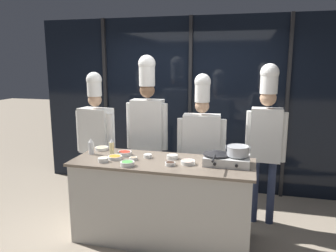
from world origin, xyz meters
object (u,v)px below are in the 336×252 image
object	(u,v)px
stock_pot	(238,151)
prep_bowl_soy_glaze	(170,163)
prep_bowl_carrots	(115,157)
portable_stove	(227,160)
prep_bowl_mushrooms	(133,158)
prep_bowl_shrimp	(188,162)
squeeze_bottle_clear	(91,147)
prep_bowl_chili_flakes	(125,153)
squeeze_bottle_oil	(112,147)
prep_bowl_rice	(148,156)
chef_head	(96,131)
frying_pan	(217,153)
prep_bowl_ginger	(102,148)
chef_line	(201,139)
prep_bowl_chicken	(172,156)
chef_sous	(148,121)
prep_bowl_noodles	(103,160)
prep_bowl_scallions	(127,163)
chef_pastry	(266,129)

from	to	relation	value
stock_pot	prep_bowl_soy_glaze	bearing A→B (deg)	-165.40
prep_bowl_carrots	portable_stove	bearing A→B (deg)	5.42
prep_bowl_mushrooms	prep_bowl_shrimp	xyz separation A→B (m)	(0.63, 0.00, 0.01)
squeeze_bottle_clear	prep_bowl_chili_flakes	size ratio (longest dim) A/B	1.11
squeeze_bottle_oil	prep_bowl_rice	distance (m)	0.45
prep_bowl_mushrooms	chef_head	world-z (taller)	chef_head
prep_bowl_chili_flakes	prep_bowl_mushrooms	world-z (taller)	prep_bowl_chili_flakes
squeeze_bottle_clear	prep_bowl_soy_glaze	world-z (taller)	squeeze_bottle_clear
frying_pan	prep_bowl_ginger	bearing A→B (deg)	171.85
prep_bowl_shrimp	chef_line	size ratio (longest dim) A/B	0.08
prep_bowl_rice	prep_bowl_mushrooms	distance (m)	0.18
stock_pot	prep_bowl_chicken	bearing A→B (deg)	174.98
chef_head	chef_sous	world-z (taller)	chef_sous
prep_bowl_soy_glaze	prep_bowl_carrots	bearing A→B (deg)	174.65
prep_bowl_mushrooms	prep_bowl_shrimp	size ratio (longest dim) A/B	0.58
prep_bowl_rice	prep_bowl_chili_flakes	xyz separation A→B (m)	(-0.30, 0.03, 0.00)
prep_bowl_carrots	prep_bowl_mushrooms	bearing A→B (deg)	5.79
squeeze_bottle_oil	prep_bowl_soy_glaze	world-z (taller)	squeeze_bottle_oil
prep_bowl_noodles	chef_sous	size ratio (longest dim) A/B	0.05
prep_bowl_rice	prep_bowl_ginger	xyz separation A→B (m)	(-0.66, 0.18, -0.00)
prep_bowl_scallions	prep_bowl_noodles	bearing A→B (deg)	168.41
chef_head	prep_bowl_chili_flakes	bearing A→B (deg)	149.58
squeeze_bottle_oil	prep_bowl_shrimp	xyz separation A→B (m)	(0.94, -0.12, -0.07)
prep_bowl_shrimp	frying_pan	bearing A→B (deg)	16.52
prep_bowl_soy_glaze	chef_line	xyz separation A→B (m)	(0.21, 0.82, 0.09)
prep_bowl_noodles	prep_bowl_shrimp	size ratio (longest dim) A/B	0.73
prep_bowl_ginger	prep_bowl_shrimp	xyz separation A→B (m)	(1.16, -0.30, 0.00)
squeeze_bottle_oil	prep_bowl_shrimp	distance (m)	0.95
chef_line	squeeze_bottle_clear	bearing A→B (deg)	20.79
squeeze_bottle_oil	prep_bowl_carrots	distance (m)	0.19
prep_bowl_shrimp	chef_head	xyz separation A→B (m)	(-1.44, 0.71, 0.11)
prep_bowl_rice	prep_bowl_scallions	xyz separation A→B (m)	(-0.12, -0.34, 0.00)
portable_stove	chef_pastry	size ratio (longest dim) A/B	0.24
prep_bowl_shrimp	squeeze_bottle_oil	bearing A→B (deg)	172.55
prep_bowl_carrots	prep_bowl_chicken	size ratio (longest dim) A/B	1.25
prep_bowl_noodles	prep_bowl_carrots	bearing A→B (deg)	57.92
squeeze_bottle_clear	chef_sous	world-z (taller)	chef_sous
prep_bowl_soy_glaze	prep_bowl_shrimp	distance (m)	0.20
prep_bowl_noodles	chef_pastry	world-z (taller)	chef_pastry
portable_stove	chef_line	size ratio (longest dim) A/B	0.26
squeeze_bottle_clear	prep_bowl_scallions	size ratio (longest dim) A/B	1.25
prep_bowl_mushrooms	prep_bowl_soy_glaze	bearing A→B (deg)	-10.52
portable_stove	squeeze_bottle_oil	xyz separation A→B (m)	(-1.35, 0.03, 0.04)
prep_bowl_chili_flakes	chef_head	distance (m)	0.86
squeeze_bottle_clear	prep_bowl_carrots	xyz separation A→B (m)	(0.36, -0.12, -0.07)
frying_pan	prep_bowl_chicken	size ratio (longest dim) A/B	4.02
prep_bowl_ginger	chef_pastry	world-z (taller)	chef_pastry
stock_pot	squeeze_bottle_oil	xyz separation A→B (m)	(-1.46, 0.03, -0.07)
chef_head	chef_pastry	size ratio (longest dim) A/B	0.94
portable_stove	prep_bowl_soy_glaze	world-z (taller)	portable_stove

